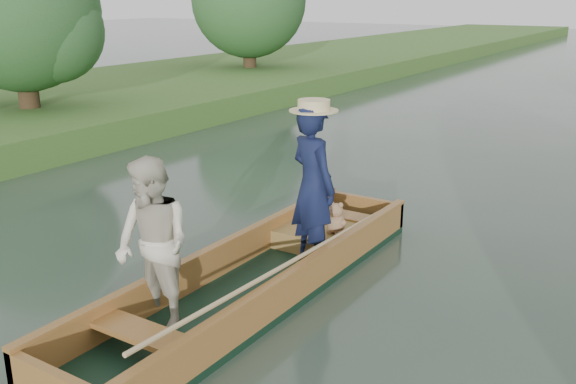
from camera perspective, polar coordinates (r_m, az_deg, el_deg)
The scene contains 3 objects.
ground at distance 6.75m, azimuth -2.80°, elevation -9.00°, with size 120.00×120.00×0.00m, color #283D30.
trees_far at distance 13.96m, azimuth 16.88°, elevation 15.17°, with size 23.09×14.35×4.71m.
punt at distance 6.50m, azimuth -3.46°, elevation -4.37°, with size 1.27×5.00×1.91m.
Camera 1 is at (3.56, -4.90, 2.97)m, focal length 40.00 mm.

